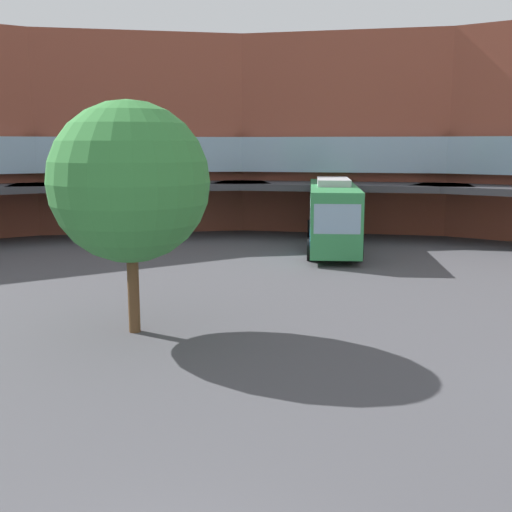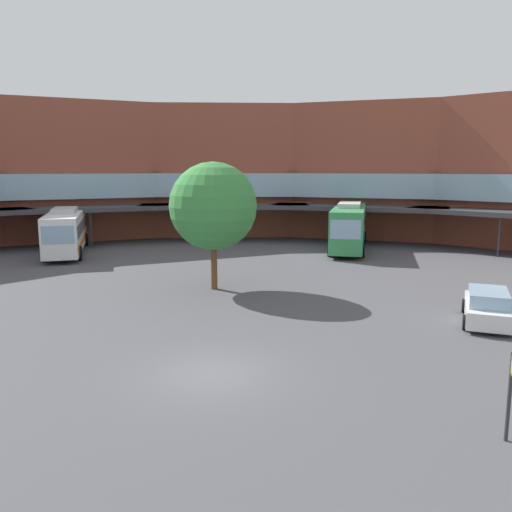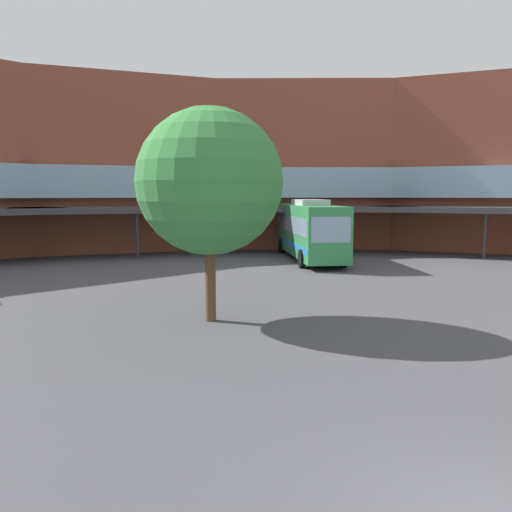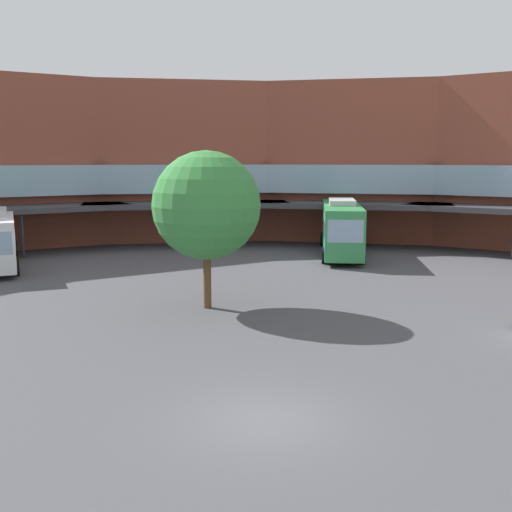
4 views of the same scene
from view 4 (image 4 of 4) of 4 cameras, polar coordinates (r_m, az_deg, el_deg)
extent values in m
plane|color=#47474C|center=(16.74, 0.82, -14.91)|extent=(125.41, 125.41, 0.00)
cube|color=brown|center=(52.80, 8.80, 8.58)|extent=(16.54, 8.84, 12.91)
cube|color=#8CADC6|center=(52.23, 8.73, 7.16)|extent=(15.05, 8.79, 2.26)
cube|color=#38383D|center=(47.94, 8.37, 4.69)|extent=(16.17, 6.88, 0.40)
cylinder|color=#2D2D33|center=(46.50, 8.20, 2.57)|extent=(0.20, 0.20, 3.23)
cube|color=brown|center=(52.81, -6.81, 8.62)|extent=(16.54, 8.84, 12.91)
cube|color=#8CADC6|center=(52.24, -6.75, 7.20)|extent=(15.05, 8.79, 2.26)
cube|color=#38383D|center=(47.95, -6.42, 4.73)|extent=(16.17, 6.88, 0.40)
cylinder|color=#2D2D33|center=(46.51, -6.26, 2.61)|extent=(0.20, 0.20, 3.23)
cube|color=brown|center=(51.28, -22.54, 7.99)|extent=(16.46, 13.50, 12.91)
cube|color=#8CADC6|center=(50.72, -22.34, 6.54)|extent=(15.26, 12.86, 2.26)
cube|color=#38383D|center=(46.49, -21.31, 4.04)|extent=(15.38, 11.81, 0.40)
cylinder|color=#2D2D33|center=(45.08, -20.83, 1.86)|extent=(0.20, 0.20, 3.23)
cylinder|color=black|center=(38.57, -21.32, -0.89)|extent=(0.70, 1.13, 1.10)
cylinder|color=black|center=(46.26, -21.44, 0.67)|extent=(0.70, 1.13, 1.10)
cube|color=#338C4C|center=(44.09, 7.91, 2.68)|extent=(3.39, 11.91, 3.24)
cube|color=#8CADC6|center=(44.05, 7.92, 3.19)|extent=(3.38, 11.21, 1.04)
cube|color=#267FBF|center=(44.19, 7.88, 1.52)|extent=(3.39, 11.68, 0.39)
cube|color=#8CADC6|center=(38.26, 8.30, 2.30)|extent=(2.21, 0.29, 1.42)
cube|color=#B2B2B7|center=(43.93, 7.96, 5.02)|extent=(2.07, 4.35, 0.36)
cylinder|color=black|center=(40.40, 9.89, 0.03)|extent=(0.38, 1.12, 1.10)
cylinder|color=black|center=(40.27, 6.33, 0.08)|extent=(0.38, 1.12, 1.10)
cylinder|color=black|center=(48.29, 9.16, 1.51)|extent=(0.38, 1.12, 1.10)
cylinder|color=black|center=(48.18, 6.18, 1.56)|extent=(0.38, 1.12, 1.10)
cylinder|color=brown|center=(28.10, -4.55, -1.47)|extent=(0.36, 0.36, 3.36)
sphere|color=#38843D|center=(27.70, -4.63, 4.70)|extent=(4.90, 4.90, 4.90)
camera|label=1|loc=(9.00, 9.37, 2.86)|focal=43.14mm
camera|label=2|loc=(3.93, 106.21, -2.35)|focal=36.85mm
camera|label=3|loc=(10.90, -22.51, -4.94)|focal=37.42mm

